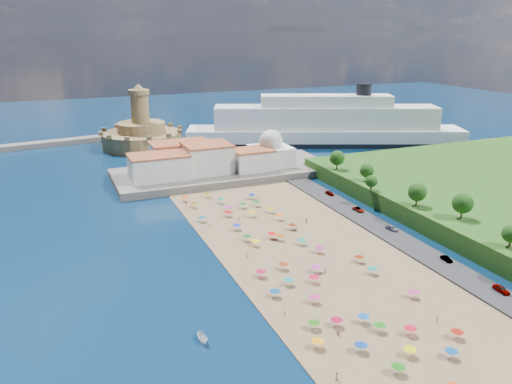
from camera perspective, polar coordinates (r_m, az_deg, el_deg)
name	(u,v)px	position (r m, az deg, el deg)	size (l,w,h in m)	color
ground	(277,246)	(140.66, 2.44, -6.23)	(700.00, 700.00, 0.00)	#071938
terrace	(225,172)	(207.49, -3.59, 2.30)	(90.00, 36.00, 3.00)	#59544C
jetty	(155,159)	(234.86, -11.51, 3.77)	(18.00, 70.00, 2.40)	#59544C
waterfront_buildings	(193,160)	(202.71, -7.17, 3.68)	(57.00, 29.00, 11.00)	silver
domed_building	(271,151)	(210.96, 1.70, 4.69)	(16.00, 16.00, 15.00)	silver
fortress	(142,135)	(262.48, -12.92, 6.40)	(40.00, 40.00, 32.40)	olive
cruise_ship	(325,127)	(265.24, 7.91, 7.39)	(141.60, 74.85, 31.53)	black
beach_parasols	(293,256)	(130.27, 4.24, -7.30)	(33.02, 115.72, 2.20)	gray
beachgoers	(272,244)	(139.61, 1.88, -5.92)	(31.59, 97.87, 1.90)	tan
parked_cars	(391,228)	(155.07, 15.20, -3.96)	(2.48, 80.47, 1.43)	gray
hillside_trees	(429,197)	(157.58, 19.18, -0.58)	(13.56, 111.63, 7.62)	#382314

